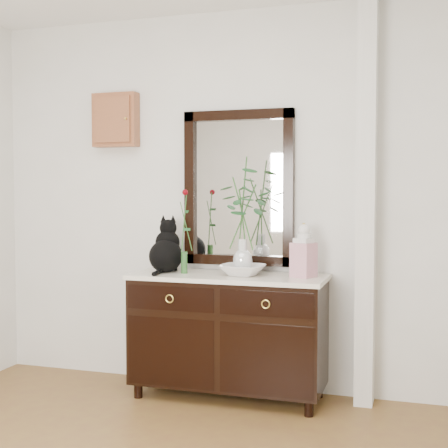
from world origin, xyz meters
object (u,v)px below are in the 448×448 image
(lotus_bowl, at_px, (243,270))
(ginger_jar, at_px, (304,250))
(cat, at_px, (166,245))
(sideboard, at_px, (228,329))

(lotus_bowl, height_order, ginger_jar, ginger_jar)
(cat, bearing_deg, sideboard, -9.03)
(cat, bearing_deg, ginger_jar, -6.82)
(sideboard, bearing_deg, ginger_jar, 3.55)
(ginger_jar, bearing_deg, sideboard, -176.45)
(cat, height_order, lotus_bowl, cat)
(sideboard, height_order, ginger_jar, ginger_jar)
(cat, height_order, ginger_jar, cat)
(sideboard, height_order, cat, cat)
(cat, xyz_separation_m, ginger_jar, (0.97, 0.03, -0.01))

